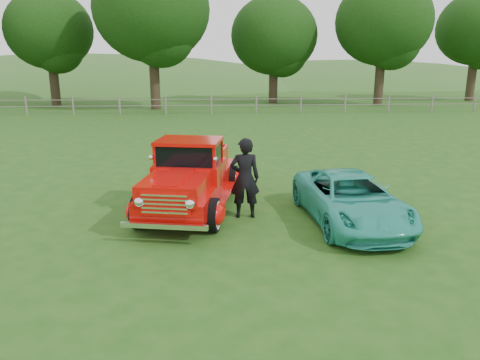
{
  "coord_description": "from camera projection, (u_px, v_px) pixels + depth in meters",
  "views": [
    {
      "loc": [
        0.16,
        -9.25,
        3.74
      ],
      "look_at": [
        0.75,
        1.2,
        0.95
      ],
      "focal_mm": 35.0,
      "sensor_mm": 36.0,
      "label": 1
    }
  ],
  "objects": [
    {
      "name": "distant_hills",
      "position": [
        185.0,
        114.0,
        68.19
      ],
      "size": [
        116.0,
        60.0,
        18.0
      ],
      "color": "#366023",
      "rests_on": "ground"
    },
    {
      "name": "teal_sedan",
      "position": [
        351.0,
        199.0,
        10.68
      ],
      "size": [
        2.19,
        4.21,
        1.13
      ],
      "primitive_type": "imported",
      "rotation": [
        0.0,
        0.0,
        0.08
      ],
      "color": "teal",
      "rests_on": "ground"
    },
    {
      "name": "tree_near_east",
      "position": [
        274.0,
        36.0,
        36.77
      ],
      "size": [
        6.8,
        6.8,
        8.33
      ],
      "color": "#2F2317",
      "rests_on": "ground"
    },
    {
      "name": "red_pickup",
      "position": [
        191.0,
        178.0,
        11.63
      ],
      "size": [
        2.87,
        5.21,
        1.78
      ],
      "rotation": [
        0.0,
        0.0,
        -0.18
      ],
      "color": "black",
      "rests_on": "ground"
    },
    {
      "name": "tree_mid_west",
      "position": [
        49.0,
        30.0,
        34.81
      ],
      "size": [
        6.4,
        6.4,
        8.46
      ],
      "color": "#2F2317",
      "rests_on": "ground"
    },
    {
      "name": "ground",
      "position": [
        208.0,
        239.0,
        9.88
      ],
      "size": [
        140.0,
        140.0,
        0.0
      ],
      "primitive_type": "plane",
      "color": "#1E4C14",
      "rests_on": "ground"
    },
    {
      "name": "tree_far_east",
      "position": [
        478.0,
        29.0,
        38.5
      ],
      "size": [
        6.6,
        6.6,
        8.86
      ],
      "color": "#2F2317",
      "rests_on": "ground"
    },
    {
      "name": "tree_near_west",
      "position": [
        151.0,
        9.0,
        32.02
      ],
      "size": [
        8.0,
        8.0,
        10.42
      ],
      "color": "#2F2317",
      "rests_on": "ground"
    },
    {
      "name": "man",
      "position": [
        245.0,
        178.0,
        10.97
      ],
      "size": [
        0.71,
        0.47,
        1.92
      ],
      "primitive_type": "imported",
      "rotation": [
        0.0,
        0.0,
        3.16
      ],
      "color": "black",
      "rests_on": "ground"
    },
    {
      "name": "tree_mid_east",
      "position": [
        384.0,
        22.0,
        35.04
      ],
      "size": [
        7.2,
        7.2,
        9.44
      ],
      "color": "#2F2317",
      "rests_on": "ground"
    },
    {
      "name": "fence_line",
      "position": [
        211.0,
        104.0,
        30.94
      ],
      "size": [
        48.0,
        0.12,
        1.2
      ],
      "color": "slate",
      "rests_on": "ground"
    }
  ]
}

